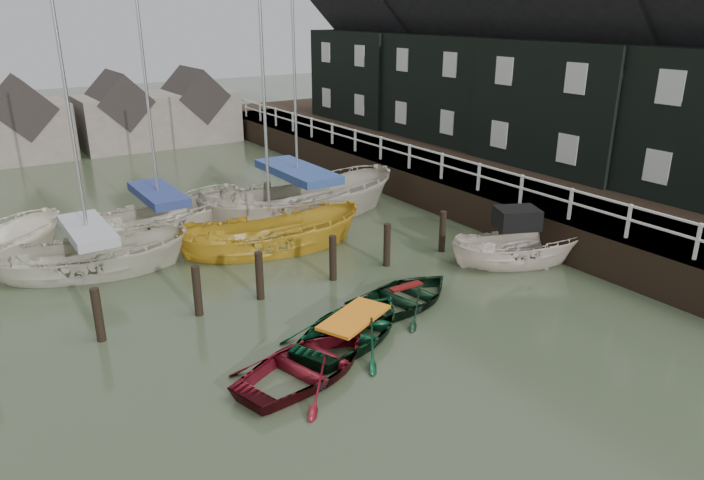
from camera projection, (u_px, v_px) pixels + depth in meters
ground at (355, 330)px, 15.92m from camera, size 120.00×120.00×0.00m
pier at (407, 172)px, 28.40m from camera, size 3.04×32.00×2.70m
land_strip at (493, 171)px, 31.50m from camera, size 14.00×38.00×1.50m
quay_houses at (524, 55)px, 28.48m from camera, size 6.52×28.14×10.01m
mooring_pilings at (263, 282)px, 17.51m from camera, size 13.72×0.22×1.80m
far_sheds at (117, 116)px, 36.05m from camera, size 14.00×4.08×4.39m
rowboat_red at (309, 374)px, 13.99m from camera, size 4.26×3.53×0.76m
rowboat_green at (354, 337)px, 15.58m from camera, size 4.64×4.08×0.80m
rowboat_dkgreen at (405, 304)px, 17.34m from camera, size 3.97×3.20×0.73m
motorboat at (517, 261)px, 20.06m from camera, size 4.76×3.35×2.66m
sailboat_a at (93, 269)px, 19.45m from camera, size 6.23×3.88×11.15m
sailboat_b at (162, 231)px, 22.87m from camera, size 6.36×2.65×11.08m
sailboat_c at (271, 248)px, 21.36m from camera, size 6.64×3.78×10.03m
sailboat_d at (299, 214)px, 24.72m from camera, size 8.30×4.47×12.02m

